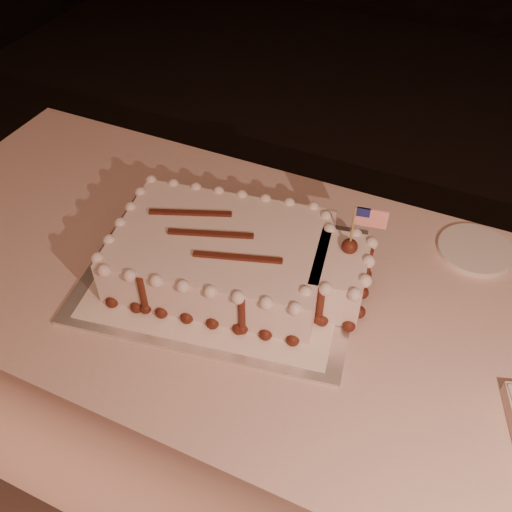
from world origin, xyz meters
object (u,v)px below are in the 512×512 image
at_px(banquet_table, 372,427).
at_px(side_plate, 475,250).
at_px(sheet_cake, 236,258).
at_px(cake_board, 223,274).

xyz_separation_m(banquet_table, side_plate, (0.10, 0.30, 0.38)).
bearing_deg(sheet_cake, side_plate, 33.31).
bearing_deg(side_plate, banquet_table, -108.34).
xyz_separation_m(sheet_cake, side_plate, (0.46, 0.30, -0.06)).
xyz_separation_m(banquet_table, cake_board, (-0.39, -0.01, 0.38)).
height_order(banquet_table, side_plate, side_plate).
height_order(sheet_cake, side_plate, sheet_cake).
distance_m(cake_board, side_plate, 0.57).
height_order(banquet_table, cake_board, cake_board).
relative_size(banquet_table, cake_board, 4.13).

